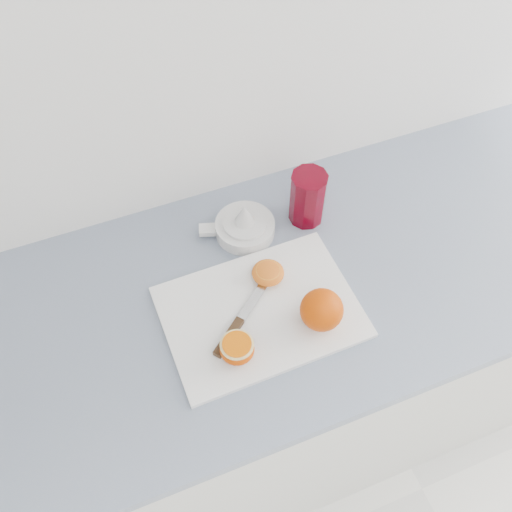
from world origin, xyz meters
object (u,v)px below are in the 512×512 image
(counter, at_px, (295,362))
(citrus_juicer, at_px, (244,226))
(cutting_board, at_px, (260,312))
(red_tumbler, at_px, (308,199))
(half_orange, at_px, (237,349))

(counter, relative_size, citrus_juicer, 14.14)
(cutting_board, distance_m, citrus_juicer, 0.21)
(red_tumbler, bearing_deg, counter, -113.45)
(counter, relative_size, half_orange, 35.75)
(counter, bearing_deg, half_orange, -148.20)
(citrus_juicer, bearing_deg, cutting_board, -102.20)
(cutting_board, height_order, red_tumbler, red_tumbler)
(counter, distance_m, cutting_board, 0.47)
(counter, height_order, citrus_juicer, citrus_juicer)
(citrus_juicer, distance_m, red_tumbler, 0.15)
(counter, height_order, cutting_board, cutting_board)
(half_orange, height_order, citrus_juicer, citrus_juicer)
(counter, height_order, red_tumbler, red_tumbler)
(half_orange, bearing_deg, red_tumbler, 45.21)
(counter, relative_size, red_tumbler, 17.88)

